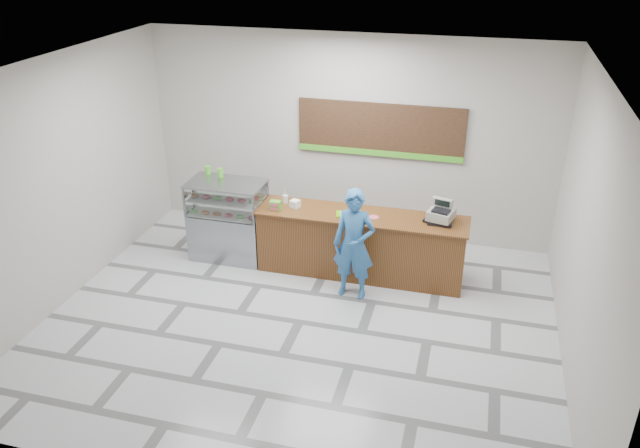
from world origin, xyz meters
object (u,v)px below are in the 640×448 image
(cash_register, at_px, (441,214))
(serving_tray, at_px, (347,214))
(customer, at_px, (354,244))
(sales_counter, at_px, (361,244))
(display_case, at_px, (228,219))

(cash_register, xyz_separation_m, serving_tray, (-1.41, -0.11, -0.12))
(serving_tray, bearing_deg, cash_register, -8.55)
(customer, bearing_deg, cash_register, 34.02)
(sales_counter, height_order, display_case, display_case)
(sales_counter, bearing_deg, display_case, -179.99)
(cash_register, relative_size, customer, 0.26)
(sales_counter, height_order, customer, customer)
(sales_counter, height_order, serving_tray, serving_tray)
(customer, bearing_deg, sales_counter, 94.69)
(display_case, relative_size, customer, 0.79)
(sales_counter, bearing_deg, cash_register, 3.11)
(cash_register, relative_size, serving_tray, 1.24)
(serving_tray, bearing_deg, sales_counter, -0.65)
(display_case, height_order, serving_tray, display_case)
(sales_counter, distance_m, customer, 0.72)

